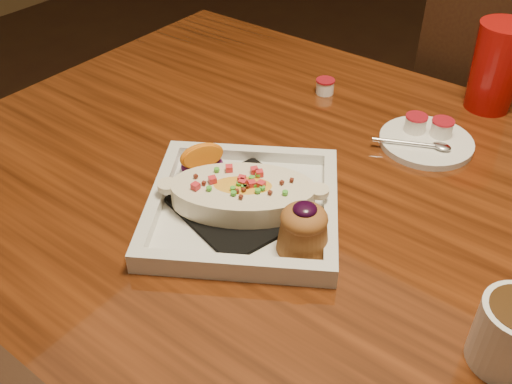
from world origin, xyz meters
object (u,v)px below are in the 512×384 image
Objects in this scene: saucer at (425,138)px; red_tumbler at (497,67)px; plate at (249,203)px; table at (385,274)px; chair_far at (501,161)px.

red_tumbler is (0.04, 0.18, 0.07)m from saucer.
red_tumbler is at bearing 41.35° from plate.
saucer is 0.20m from red_tumbler.
saucer reaches higher than table.
plate is 2.34× the size of saucer.
chair_far is at bearing 86.08° from red_tumbler.
saucer is at bearing 104.02° from table.
chair_far is 0.49m from saucer.
chair_far reaches higher than plate.
chair_far reaches higher than table.
plate reaches higher than saucer.
table is 0.25m from saucer.
table is at bearing -75.98° from saucer.
plate is at bearing 76.93° from chair_far.
chair_far is at bearing 82.57° from saucer.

